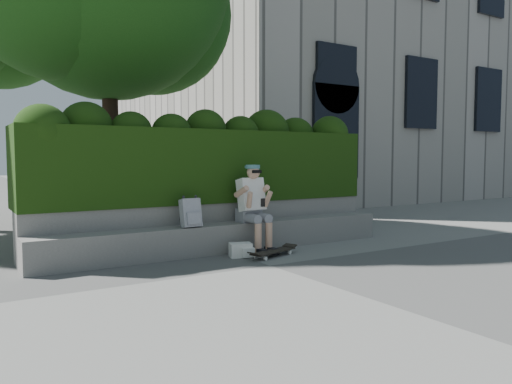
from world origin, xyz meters
TOP-DOWN VIEW (x-y plane):
  - ground at (0.00, 0.00)m, footprint 80.00×80.00m
  - bench_ledge at (0.00, 1.25)m, footprint 6.00×0.45m
  - planter_wall at (0.00, 1.73)m, footprint 6.00×0.50m
  - hedge at (0.00, 1.95)m, footprint 6.00×1.00m
  - building at (9.00, 11.00)m, footprint 12.00×12.00m
  - person at (0.39, 1.07)m, footprint 0.40×0.76m
  - skateboard at (0.40, 0.50)m, footprint 0.88×0.47m
  - backpack_plaid at (-0.67, 1.15)m, footprint 0.29×0.16m
  - backpack_ground at (-0.04, 0.74)m, footprint 0.38×0.32m

SIDE VIEW (x-z plane):
  - ground at x=0.00m, z-range 0.00..0.00m
  - skateboard at x=0.40m, z-range 0.03..0.12m
  - backpack_ground at x=-0.04m, z-range 0.00..0.21m
  - bench_ledge at x=0.00m, z-range 0.00..0.45m
  - planter_wall at x=0.00m, z-range 0.00..0.75m
  - backpack_plaid at x=-0.67m, z-range 0.45..0.88m
  - person at x=0.39m, z-range 0.06..1.44m
  - hedge at x=0.00m, z-range 0.75..1.95m
  - building at x=9.00m, z-range 0.00..15.00m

